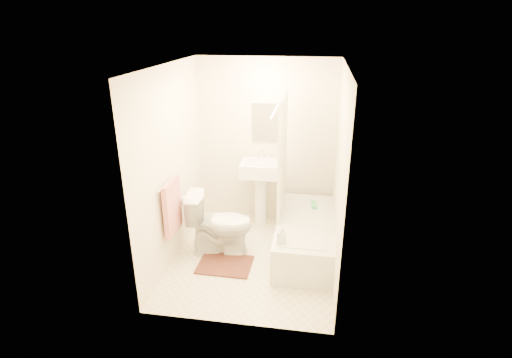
% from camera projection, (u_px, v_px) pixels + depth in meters
% --- Properties ---
extents(floor, '(2.40, 2.40, 0.00)m').
position_uv_depth(floor, '(253.00, 258.00, 5.13)').
color(floor, beige).
rests_on(floor, ground).
extents(ceiling, '(2.40, 2.40, 0.00)m').
position_uv_depth(ceiling, '(252.00, 66.00, 4.24)').
color(ceiling, white).
rests_on(ceiling, ground).
extents(wall_back, '(2.00, 0.02, 2.40)m').
position_uv_depth(wall_back, '(266.00, 142.00, 5.79)').
color(wall_back, beige).
rests_on(wall_back, ground).
extents(wall_left, '(0.02, 2.40, 2.40)m').
position_uv_depth(wall_left, '(171.00, 166.00, 4.83)').
color(wall_left, beige).
rests_on(wall_left, ground).
extents(wall_right, '(0.02, 2.40, 2.40)m').
position_uv_depth(wall_right, '(339.00, 176.00, 4.54)').
color(wall_right, beige).
rests_on(wall_right, ground).
extents(mirror, '(0.40, 0.03, 0.55)m').
position_uv_depth(mirror, '(266.00, 122.00, 5.66)').
color(mirror, white).
rests_on(mirror, wall_back).
extents(curtain_rod, '(0.03, 1.70, 0.03)m').
position_uv_depth(curtain_rod, '(280.00, 102.00, 4.44)').
color(curtain_rod, silver).
rests_on(curtain_rod, wall_back).
extents(shower_curtain, '(0.04, 0.80, 1.55)m').
position_uv_depth(shower_curtain, '(282.00, 157.00, 5.09)').
color(shower_curtain, silver).
rests_on(shower_curtain, curtain_rod).
extents(towel_bar, '(0.02, 0.60, 0.02)m').
position_uv_depth(towel_bar, '(168.00, 182.00, 4.63)').
color(towel_bar, silver).
rests_on(towel_bar, wall_left).
extents(towel, '(0.06, 0.45, 0.66)m').
position_uv_depth(towel, '(172.00, 207.00, 4.75)').
color(towel, '#CC7266').
rests_on(towel, towel_bar).
extents(toilet_paper, '(0.11, 0.12, 0.12)m').
position_uv_depth(toilet_paper, '(183.00, 200.00, 5.12)').
color(toilet_paper, white).
rests_on(toilet_paper, wall_left).
extents(toilet, '(0.88, 0.56, 0.82)m').
position_uv_depth(toilet, '(220.00, 224.00, 5.14)').
color(toilet, white).
rests_on(toilet, floor).
extents(sink, '(0.56, 0.45, 1.07)m').
position_uv_depth(sink, '(261.00, 191.00, 5.81)').
color(sink, white).
rests_on(sink, floor).
extents(bathtub, '(0.71, 1.63, 0.46)m').
position_uv_depth(bathtub, '(305.00, 236.00, 5.21)').
color(bathtub, silver).
rests_on(bathtub, floor).
extents(bath_mat, '(0.67, 0.50, 0.02)m').
position_uv_depth(bath_mat, '(225.00, 265.00, 4.98)').
color(bath_mat, '#4D2C1F').
rests_on(bath_mat, floor).
extents(soap_bottle, '(0.10, 0.10, 0.21)m').
position_uv_depth(soap_bottle, '(282.00, 235.00, 4.56)').
color(soap_bottle, silver).
rests_on(soap_bottle, bathtub).
extents(scrub_brush, '(0.09, 0.22, 0.04)m').
position_uv_depth(scrub_brush, '(314.00, 205.00, 5.50)').
color(scrub_brush, '#43BB6E').
rests_on(scrub_brush, bathtub).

